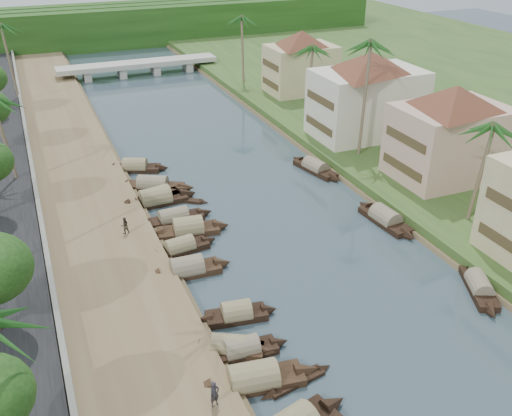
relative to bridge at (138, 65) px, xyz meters
name	(u,v)px	position (x,y,z in m)	size (l,w,h in m)	color
ground	(347,304)	(0.00, -72.00, -1.72)	(220.00, 220.00, 0.00)	#32434C
left_bank	(90,220)	(-16.00, -52.00, -1.32)	(10.00, 180.00, 0.80)	brown
right_bank	(401,162)	(19.00, -52.00, -1.12)	(16.00, 180.00, 1.20)	#2A4A1D
retaining_wall	(41,219)	(-20.20, -52.00, -0.37)	(0.40, 180.00, 1.10)	slate
treeline	(109,26)	(0.00, 28.00, 2.28)	(120.00, 14.00, 8.00)	#17370F
bridge	(138,65)	(0.00, 0.00, 0.00)	(28.00, 4.00, 2.40)	#A4A39A
building_mid	(451,131)	(19.99, -58.00, 4.41)	(14.11, 14.11, 9.70)	tan
building_far	(368,94)	(18.99, -44.00, 4.66)	(15.59, 15.59, 10.20)	beige
building_distant	(301,61)	(19.99, -24.00, 4.16)	(12.62, 12.62, 9.20)	#C3B783
sampan_2	(253,380)	(-9.64, -76.91, -1.30)	(9.11, 3.03, 2.34)	black
sampan_3	(242,350)	(-9.33, -74.12, -1.32)	(6.84, 1.88, 1.87)	black
sampan_4	(228,348)	(-10.08, -73.59, -1.32)	(6.47, 4.41, 1.92)	black
sampan_5	(237,314)	(-8.29, -70.46, -1.31)	(6.36, 2.41, 2.02)	black
sampan_6	(187,270)	(-9.94, -63.59, -1.30)	(7.67, 2.18, 2.27)	black
sampan_7	(180,248)	(-9.56, -60.13, -1.31)	(7.25, 2.39, 1.94)	black
sampan_8	(188,229)	(-7.97, -57.33, -1.30)	(7.97, 2.85, 2.39)	black
sampan_9	(174,218)	(-8.65, -54.77, -1.31)	(8.00, 1.94, 2.03)	black
sampan_10	(157,197)	(-8.96, -49.70, -1.31)	(7.69, 3.25, 2.10)	black
sampan_11	(156,200)	(-9.30, -50.36, -1.30)	(8.90, 2.48, 2.49)	black
sampan_12	(153,185)	(-8.74, -46.88, -1.31)	(8.75, 5.70, 2.16)	black
sampan_13	(135,167)	(-9.46, -41.43, -1.31)	(7.79, 4.45, 2.14)	black
sampan_14	(479,287)	(10.21, -74.54, -1.32)	(4.49, 7.60, 1.91)	black
sampan_15	(385,219)	(9.72, -62.58, -1.31)	(2.38, 8.49, 2.24)	black
sampan_16	(315,168)	(9.25, -49.44, -1.31)	(3.32, 8.49, 2.06)	black
canoe_1	(297,382)	(-7.09, -77.81, -1.62)	(5.50, 1.86, 0.88)	black
canoe_2	(184,200)	(-6.55, -50.94, -1.62)	(4.74, 3.55, 0.76)	black
palm_1	(487,128)	(16.00, -66.60, 8.15)	(3.20, 3.20, 10.42)	#77614F
palm_2	(369,45)	(15.00, -49.27, 11.80)	(3.20, 3.20, 14.22)	#77614F
palm_3	(310,49)	(16.00, -34.13, 8.38)	(3.20, 3.20, 10.66)	#77614F
palm_7	(243,19)	(14.00, -15.26, 9.42)	(3.20, 3.20, 11.74)	#77614F
palm_8	(4,26)	(-20.50, -11.09, 9.89)	(3.20, 3.20, 12.02)	#77614F
tree_6	(390,88)	(24.00, -41.42, 4.14)	(4.68, 4.68, 6.67)	#4D3B2C
person_near	(215,394)	(-12.59, -78.23, -0.07)	(0.62, 0.41, 1.70)	#242228
person_far	(125,225)	(-13.48, -56.46, -0.15)	(0.75, 0.59, 1.55)	#373326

